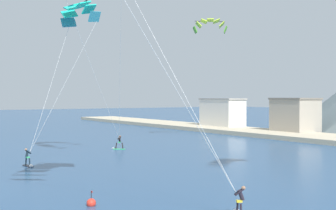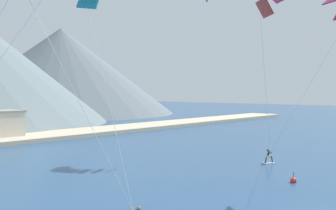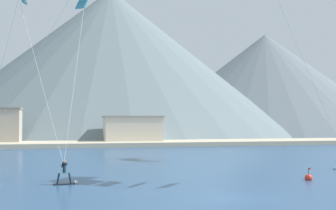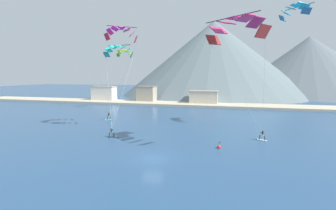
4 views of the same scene
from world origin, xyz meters
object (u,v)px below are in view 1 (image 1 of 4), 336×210
object	(u,v)px
parafoil_kite_mid_center	(79,12)
race_marker_buoy	(91,203)
kitesurfer_mid_center	(29,161)
kitesurfer_near_lead	(239,206)
kitesurfer_near_trail	(118,145)
parafoil_kite_distant_low_drift	(210,24)

from	to	relation	value
parafoil_kite_mid_center	race_marker_buoy	bearing A→B (deg)	-20.33
parafoil_kite_mid_center	race_marker_buoy	xyz separation A→B (m)	(18.50, -6.85, -14.66)
kitesurfer_mid_center	race_marker_buoy	world-z (taller)	kitesurfer_mid_center
kitesurfer_near_lead	kitesurfer_near_trail	size ratio (longest dim) A/B	0.98
kitesurfer_mid_center	kitesurfer_near_lead	bearing A→B (deg)	10.26
kitesurfer_mid_center	parafoil_kite_mid_center	bearing A→B (deg)	102.15
kitesurfer_near_lead	race_marker_buoy	bearing A→B (deg)	-138.03
kitesurfer_near_trail	parafoil_kite_distant_low_drift	xyz separation A→B (m)	(-3.15, 16.73, 16.43)
race_marker_buoy	kitesurfer_near_lead	bearing A→B (deg)	41.97
kitesurfer_near_lead	parafoil_kite_distant_low_drift	bearing A→B (deg)	143.79
kitesurfer_near_trail	race_marker_buoy	world-z (taller)	kitesurfer_near_trail
parafoil_kite_distant_low_drift	kitesurfer_mid_center	bearing A→B (deg)	-69.24
kitesurfer_near_lead	parafoil_kite_mid_center	xyz separation A→B (m)	(-24.90, 1.10, 14.33)
kitesurfer_near_lead	kitesurfer_near_trail	xyz separation A→B (m)	(-31.97, 8.99, 0.04)
kitesurfer_near_trail	parafoil_kite_distant_low_drift	size ratio (longest dim) A/B	0.36
kitesurfer_near_trail	kitesurfer_mid_center	world-z (taller)	kitesurfer_near_trail
parafoil_kite_distant_low_drift	kitesurfer_near_trail	bearing A→B (deg)	-79.32
kitesurfer_near_lead	race_marker_buoy	size ratio (longest dim) A/B	1.69
kitesurfer_near_trail	parafoil_kite_mid_center	distance (m)	17.79
kitesurfer_near_lead	kitesurfer_mid_center	size ratio (longest dim) A/B	0.97
parafoil_kite_mid_center	parafoil_kite_distant_low_drift	world-z (taller)	parafoil_kite_distant_low_drift
kitesurfer_near_lead	kitesurfer_near_trail	world-z (taller)	kitesurfer_near_trail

